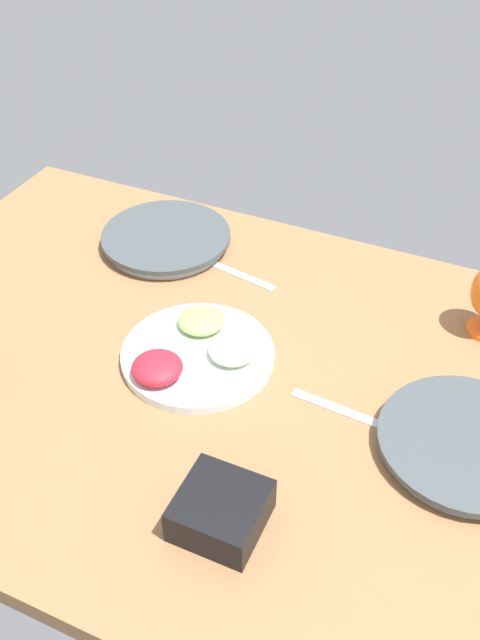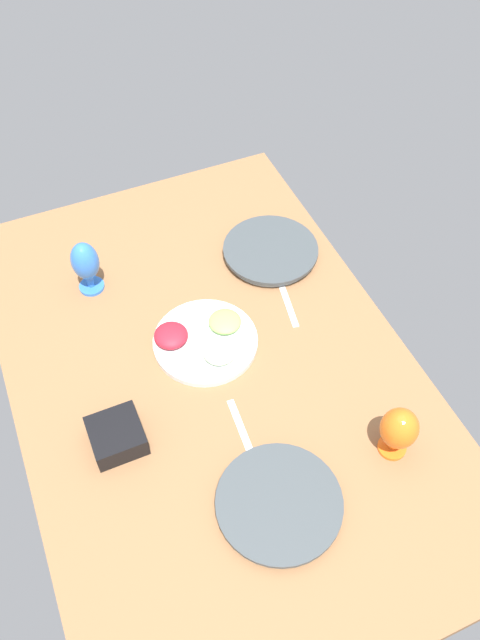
# 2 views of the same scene
# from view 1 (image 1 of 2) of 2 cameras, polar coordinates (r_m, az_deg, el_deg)

# --- Properties ---
(ground_plane) EXTENTS (1.60, 1.04, 0.04)m
(ground_plane) POSITION_cam_1_polar(r_m,az_deg,el_deg) (1.35, -0.26, -5.13)
(ground_plane) COLOR #8C603D
(dinner_plate_left) EXTENTS (0.29, 0.29, 0.03)m
(dinner_plate_left) POSITION_cam_1_polar(r_m,az_deg,el_deg) (1.66, -5.84, 6.37)
(dinner_plate_left) COLOR silver
(dinner_plate_left) RESTS_ON ground_plane
(dinner_plate_right) EXTENTS (0.29, 0.29, 0.03)m
(dinner_plate_right) POSITION_cam_1_polar(r_m,az_deg,el_deg) (1.26, 17.45, -9.22)
(dinner_plate_right) COLOR silver
(dinner_plate_right) RESTS_ON ground_plane
(fruit_platter) EXTENTS (0.29, 0.29, 0.05)m
(fruit_platter) POSITION_cam_1_polar(r_m,az_deg,el_deg) (1.36, -3.47, -2.58)
(fruit_platter) COLOR silver
(fruit_platter) RESTS_ON ground_plane
(square_bowl_black) EXTENTS (0.13, 0.13, 0.06)m
(square_bowl_black) POSITION_cam_1_polar(r_m,az_deg,el_deg) (1.10, -1.53, -14.68)
(square_bowl_black) COLOR black
(square_bowl_black) RESTS_ON ground_plane
(fork_by_left_plate) EXTENTS (0.18, 0.05, 0.01)m
(fork_by_left_plate) POSITION_cam_1_polar(r_m,az_deg,el_deg) (1.57, -0.10, 3.65)
(fork_by_left_plate) COLOR silver
(fork_by_left_plate) RESTS_ON ground_plane
(fork_by_right_plate) EXTENTS (0.18, 0.03, 0.01)m
(fork_by_right_plate) POSITION_cam_1_polar(r_m,az_deg,el_deg) (1.29, 7.93, -6.88)
(fork_by_right_plate) COLOR silver
(fork_by_right_plate) RESTS_ON ground_plane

